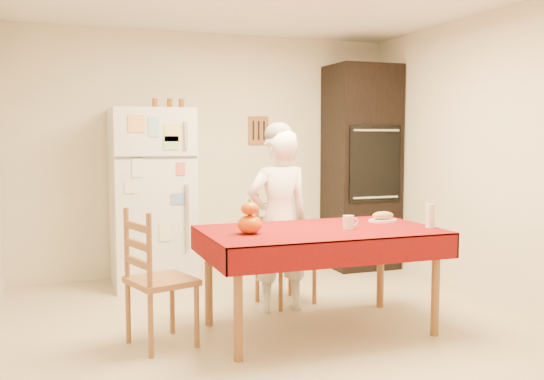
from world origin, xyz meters
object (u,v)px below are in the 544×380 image
dining_table (319,238)px  chair_left (153,274)px  refrigerator (152,198)px  oven_cabinet (361,167)px  pumpkin_lower (250,224)px  chair_far (281,244)px  bread_plate (383,220)px  coffee_mug (348,222)px  seated_woman (279,221)px  wine_glass (430,216)px

dining_table → chair_left: chair_left is taller
refrigerator → oven_cabinet: size_ratio=0.77×
refrigerator → chair_left: bearing=-98.6°
pumpkin_lower → chair_far: bearing=57.2°
chair_far → bread_plate: size_ratio=3.96×
oven_cabinet → dining_table: oven_cabinet is taller
chair_far → bread_plate: chair_far is taller
chair_far → chair_left: bearing=-163.5°
dining_table → chair_far: size_ratio=1.79×
refrigerator → coffee_mug: refrigerator is taller
refrigerator → pumpkin_lower: refrigerator is taller
oven_cabinet → seated_woman: (-1.44, -1.29, -0.35)m
seated_woman → wine_glass: seated_woman is taller
seated_woman → pumpkin_lower: seated_woman is taller
wine_glass → seated_woman: bearing=138.1°
wine_glass → pumpkin_lower: bearing=172.5°
chair_far → seated_woman: seated_woman is taller
coffee_mug → wine_glass: (0.61, -0.13, 0.04)m
seated_woman → pumpkin_lower: size_ratio=8.56×
chair_left → bread_plate: bearing=-103.1°
refrigerator → dining_table: bearing=-62.8°
oven_cabinet → chair_left: size_ratio=2.32×
oven_cabinet → pumpkin_lower: (-1.89, -1.92, -0.27)m
dining_table → bread_plate: bread_plate is taller
coffee_mug → pumpkin_lower: size_ratio=0.57×
dining_table → chair_left: 1.22m
chair_left → seated_woman: (1.11, 0.53, 0.24)m
seated_woman → wine_glass: size_ratio=8.48×
bread_plate → dining_table: bearing=-164.5°
oven_cabinet → wine_glass: size_ratio=12.50×
chair_far → coffee_mug: bearing=-95.3°
chair_far → dining_table: bearing=-107.1°
refrigerator → chair_far: 1.42m
coffee_mug → wine_glass: bearing=-12.4°
refrigerator → oven_cabinet: oven_cabinet is taller
oven_cabinet → pumpkin_lower: size_ratio=12.61×
oven_cabinet → seated_woman: oven_cabinet is taller
coffee_mug → wine_glass: size_ratio=0.57×
refrigerator → coffee_mug: size_ratio=17.00×
pumpkin_lower → seated_woman: bearing=54.5°
bread_plate → coffee_mug: bearing=-149.2°
chair_left → wine_glass: size_ratio=5.40×
chair_far → chair_left: same height
chair_left → wine_glass: 2.06m
refrigerator → coffee_mug: (1.13, -1.91, -0.04)m
refrigerator → coffee_mug: 2.22m
refrigerator → pumpkin_lower: (0.39, -1.87, -0.02)m
refrigerator → coffee_mug: bearing=-59.4°
chair_left → bread_plate: chair_left is taller
oven_cabinet → pumpkin_lower: bearing=-134.6°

